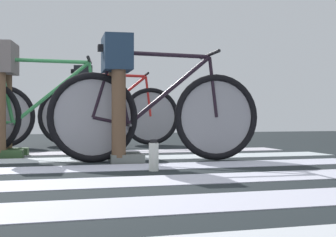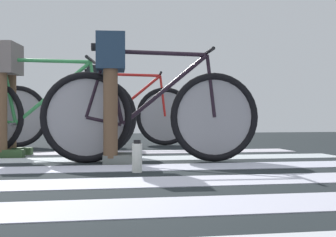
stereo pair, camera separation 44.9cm
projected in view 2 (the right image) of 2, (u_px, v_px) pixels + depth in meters
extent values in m
cube|color=black|center=(17.00, 178.00, 3.11)|extent=(18.00, 14.00, 0.02)
cube|color=#B4B6C9|center=(5.00, 170.00, 3.43)|extent=(5.20, 0.44, 0.00)
cube|color=#B0BAC0|center=(44.00, 160.00, 4.20)|extent=(5.20, 0.44, 0.00)
cube|color=#B8B3C0|center=(35.00, 154.00, 4.90)|extent=(5.20, 0.44, 0.00)
torus|color=black|center=(86.00, 117.00, 3.97)|extent=(0.72, 0.11, 0.72)
torus|color=black|center=(214.00, 117.00, 4.07)|extent=(0.72, 0.11, 0.72)
cylinder|color=gray|center=(86.00, 117.00, 3.97)|extent=(0.61, 0.05, 0.61)
cylinder|color=gray|center=(214.00, 117.00, 4.07)|extent=(0.61, 0.05, 0.61)
cylinder|color=black|center=(157.00, 53.00, 4.02)|extent=(0.80, 0.10, 0.05)
cylinder|color=black|center=(165.00, 90.00, 4.03)|extent=(0.70, 0.09, 0.59)
cylinder|color=black|center=(114.00, 88.00, 3.99)|extent=(0.16, 0.05, 0.59)
cylinder|color=black|center=(104.00, 121.00, 3.98)|extent=(0.29, 0.05, 0.09)
cylinder|color=black|center=(96.00, 84.00, 3.97)|extent=(0.19, 0.04, 0.53)
cylinder|color=black|center=(211.00, 86.00, 4.07)|extent=(0.09, 0.04, 0.50)
cube|color=black|center=(107.00, 47.00, 3.98)|extent=(0.25, 0.11, 0.05)
cylinder|color=black|center=(207.00, 52.00, 4.06)|extent=(0.07, 0.52, 0.03)
cylinder|color=#4C4C51|center=(122.00, 125.00, 4.00)|extent=(0.05, 0.34, 0.02)
cylinder|color=brown|center=(111.00, 99.00, 4.12)|extent=(0.11, 0.11, 0.92)
cylinder|color=brown|center=(110.00, 98.00, 3.85)|extent=(0.11, 0.11, 0.92)
cube|color=#1D3046|center=(111.00, 53.00, 3.98)|extent=(0.25, 0.43, 0.28)
cube|color=slate|center=(119.00, 157.00, 4.13)|extent=(0.27, 0.12, 0.07)
cube|color=slate|center=(120.00, 160.00, 3.86)|extent=(0.27, 0.12, 0.07)
torus|color=black|center=(97.00, 117.00, 4.61)|extent=(0.71, 0.18, 0.72)
cylinder|color=gray|center=(97.00, 117.00, 4.61)|extent=(0.60, 0.11, 0.61)
cylinder|color=#328649|center=(47.00, 61.00, 4.60)|extent=(0.79, 0.17, 0.05)
cylinder|color=#328649|center=(53.00, 93.00, 4.60)|extent=(0.70, 0.15, 0.59)
cylinder|color=#328649|center=(9.00, 92.00, 4.60)|extent=(0.16, 0.06, 0.59)
cylinder|color=#328649|center=(0.00, 120.00, 4.60)|extent=(0.29, 0.08, 0.09)
cylinder|color=#328649|center=(94.00, 89.00, 4.61)|extent=(0.09, 0.04, 0.50)
cube|color=black|center=(2.00, 56.00, 4.60)|extent=(0.25, 0.13, 0.05)
cylinder|color=black|center=(91.00, 60.00, 4.61)|extent=(0.12, 0.52, 0.03)
cylinder|color=#4C4C51|center=(16.00, 124.00, 4.60)|extent=(0.08, 0.34, 0.02)
cylinder|color=brown|center=(10.00, 100.00, 4.74)|extent=(0.11, 0.11, 0.94)
cylinder|color=brown|center=(1.00, 99.00, 4.46)|extent=(0.11, 0.11, 0.94)
cube|color=#615A58|center=(6.00, 59.00, 4.60)|extent=(0.29, 0.44, 0.28)
cube|color=#2E4C29|center=(18.00, 151.00, 4.74)|extent=(0.27, 0.14, 0.07)
cube|color=#2E4C29|center=(9.00, 154.00, 4.46)|extent=(0.27, 0.14, 0.07)
torus|color=black|center=(17.00, 116.00, 5.87)|extent=(0.72, 0.11, 0.72)
cylinder|color=gray|center=(17.00, 116.00, 5.87)|extent=(0.61, 0.05, 0.61)
cylinder|color=yellow|center=(14.00, 95.00, 5.87)|extent=(0.09, 0.04, 0.50)
cylinder|color=black|center=(12.00, 71.00, 5.86)|extent=(0.07, 0.52, 0.03)
torus|color=black|center=(82.00, 116.00, 6.19)|extent=(0.72, 0.15, 0.72)
torus|color=black|center=(165.00, 116.00, 6.25)|extent=(0.72, 0.15, 0.72)
cylinder|color=gray|center=(82.00, 116.00, 6.19)|extent=(0.60, 0.08, 0.61)
cylinder|color=gray|center=(165.00, 116.00, 6.25)|extent=(0.60, 0.08, 0.61)
cylinder|color=red|center=(128.00, 75.00, 6.22)|extent=(0.80, 0.14, 0.05)
cylinder|color=red|center=(133.00, 98.00, 6.22)|extent=(0.70, 0.12, 0.59)
cylinder|color=red|center=(100.00, 98.00, 6.20)|extent=(0.16, 0.05, 0.59)
cylinder|color=red|center=(93.00, 119.00, 6.20)|extent=(0.29, 0.06, 0.09)
cylinder|color=red|center=(88.00, 95.00, 6.19)|extent=(0.19, 0.05, 0.53)
cylinder|color=red|center=(163.00, 96.00, 6.24)|extent=(0.09, 0.04, 0.50)
cube|color=black|center=(95.00, 71.00, 6.20)|extent=(0.25, 0.12, 0.05)
cylinder|color=black|center=(160.00, 74.00, 6.24)|extent=(0.10, 0.52, 0.03)
cylinder|color=#4C4C51|center=(105.00, 121.00, 6.21)|extent=(0.06, 0.34, 0.02)
cylinder|color=#A87A5B|center=(98.00, 106.00, 6.34)|extent=(0.11, 0.11, 0.88)
cylinder|color=#A87A5B|center=(96.00, 105.00, 6.06)|extent=(0.11, 0.11, 0.88)
cube|color=black|center=(97.00, 78.00, 6.20)|extent=(0.27, 0.44, 0.28)
cube|color=#582825|center=(104.00, 142.00, 6.35)|extent=(0.27, 0.13, 0.07)
cube|color=#582825|center=(102.00, 143.00, 6.07)|extent=(0.27, 0.13, 0.07)
cylinder|color=white|center=(137.00, 158.00, 3.32)|extent=(0.07, 0.07, 0.19)
cylinder|color=black|center=(137.00, 142.00, 3.32)|extent=(0.05, 0.05, 0.02)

